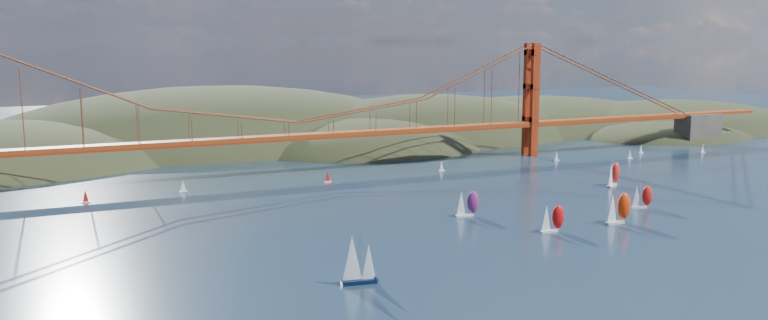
{
  "coord_description": "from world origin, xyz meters",
  "views": [
    {
      "loc": [
        -100.53,
        -121.66,
        55.71
      ],
      "look_at": [
        -1.66,
        90.0,
        18.67
      ],
      "focal_mm": 35.0,
      "sensor_mm": 36.0,
      "label": 1
    }
  ],
  "objects": [
    {
      "name": "racer_3",
      "position": [
        101.55,
        99.99,
        4.93
      ],
      "size": [
        9.28,
        6.71,
        10.43
      ],
      "rotation": [
        0.0,
        0.0,
        0.45
      ],
      "color": "silver",
      "rests_on": "ground"
    },
    {
      "name": "distant_boat_3",
      "position": [
        -52.52,
        159.0,
        2.41
      ],
      "size": [
        3.0,
        2.0,
        4.7
      ],
      "color": "silver",
      "rests_on": "ground"
    },
    {
      "name": "sloop_navy",
      "position": [
        -35.43,
        32.46,
        5.67
      ],
      "size": [
        8.57,
        5.32,
        12.85
      ],
      "rotation": [
        0.0,
        0.0,
        -0.17
      ],
      "color": "black",
      "rests_on": "ground"
    },
    {
      "name": "distant_boat_4",
      "position": [
        120.57,
        159.35,
        2.41
      ],
      "size": [
        3.0,
        2.0,
        4.7
      ],
      "color": "silver",
      "rests_on": "ground"
    },
    {
      "name": "racer_1",
      "position": [
        60.38,
        52.03,
        5.11
      ],
      "size": [
        9.46,
        3.92,
        10.82
      ],
      "rotation": [
        0.0,
        0.0,
        0.05
      ],
      "color": "silver",
      "rests_on": "ground"
    },
    {
      "name": "distant_boat_9",
      "position": [
        3.36,
        154.05,
        2.41
      ],
      "size": [
        3.0,
        2.0,
        4.7
      ],
      "color": "silver",
      "rests_on": "ground"
    },
    {
      "name": "distant_boat_5",
      "position": [
        156.33,
        149.36,
        2.41
      ],
      "size": [
        3.0,
        2.0,
        4.7
      ],
      "color": "silver",
      "rests_on": "ground"
    },
    {
      "name": "distant_boat_8",
      "position": [
        57.49,
        157.58,
        2.41
      ],
      "size": [
        3.0,
        2.0,
        4.7
      ],
      "color": "silver",
      "rests_on": "ground"
    },
    {
      "name": "bridge",
      "position": [
        -1.75,
        180.0,
        32.23
      ],
      "size": [
        552.0,
        12.0,
        55.0
      ],
      "color": "#953610",
      "rests_on": "ground"
    },
    {
      "name": "racer_2",
      "position": [
        82.76,
        65.28,
        4.11
      ],
      "size": [
        7.75,
        4.22,
        8.69
      ],
      "rotation": [
        0.0,
        0.0,
        -0.22
      ],
      "color": "silver",
      "rests_on": "ground"
    },
    {
      "name": "ground",
      "position": [
        0.0,
        0.0,
        0.0
      ],
      "size": [
        1200.0,
        1200.0,
        0.0
      ],
      "primitive_type": "plane",
      "color": "black",
      "rests_on": "ground"
    },
    {
      "name": "racer_rwb",
      "position": [
        23.04,
        79.96,
        4.39
      ],
      "size": [
        8.19,
        3.6,
        9.29
      ],
      "rotation": [
        0.0,
        0.0,
        -0.1
      ],
      "color": "white",
      "rests_on": "ground"
    },
    {
      "name": "distant_boat_6",
      "position": [
        174.18,
        160.74,
        2.41
      ],
      "size": [
        3.0,
        2.0,
        4.7
      ],
      "color": "silver",
      "rests_on": "ground"
    },
    {
      "name": "distant_boat_2",
      "position": [
        -86.84,
        153.82,
        2.41
      ],
      "size": [
        3.0,
        2.0,
        4.7
      ],
      "color": "silver",
      "rests_on": "ground"
    },
    {
      "name": "racer_0",
      "position": [
        35.39,
        52.18,
        4.3
      ],
      "size": [
        7.97,
        3.31,
        9.11
      ],
      "rotation": [
        0.0,
        0.0,
        -0.05
      ],
      "color": "white",
      "rests_on": "ground"
    },
    {
      "name": "headlands",
      "position": [
        44.95,
        278.29,
        -12.46
      ],
      "size": [
        725.0,
        225.0,
        96.0
      ],
      "color": "black",
      "rests_on": "ground"
    },
    {
      "name": "distant_boat_7",
      "position": [
        204.04,
        149.09,
        2.41
      ],
      "size": [
        3.0,
        2.0,
        4.7
      ],
      "color": "silver",
      "rests_on": "ground"
    }
  ]
}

